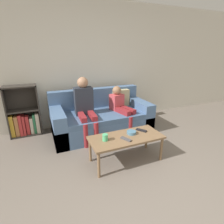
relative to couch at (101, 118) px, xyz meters
The scene contains 11 objects.
ground_plane 2.09m from the couch, 93.20° to the right, with size 22.00×22.00×0.00m, color #70665B.
wall_back 1.20m from the couch, 100.39° to the left, with size 12.00×0.06×2.60m.
couch is the anchor object (origin of this frame).
bookshelf 1.52m from the couch, 162.07° to the left, with size 0.58×0.28×0.99m.
coffee_table 1.13m from the couch, 90.67° to the right, with size 1.09×0.48×0.41m.
person_adult 0.53m from the couch, 164.82° to the right, with size 0.35×0.66×1.15m.
person_child 0.48m from the couch, 19.97° to the right, with size 0.39×0.69×0.93m.
cup_near 1.18m from the couch, 107.03° to the right, with size 0.08×0.08×0.10m.
tv_remote_0 1.22m from the couch, 92.97° to the right, with size 0.11×0.17×0.02m.
tv_remote_1 1.10m from the couch, 74.29° to the right, with size 0.13×0.17×0.02m.
snack_bowl 1.09m from the couch, 84.59° to the right, with size 0.14×0.14×0.05m.
Camera 1 is at (-1.00, -1.10, 1.61)m, focal length 28.00 mm.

